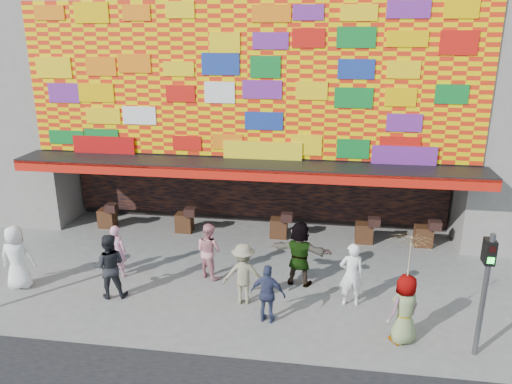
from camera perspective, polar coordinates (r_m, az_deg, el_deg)
ground at (r=14.14m, az=-3.57°, el=-12.20°), size 90.00×90.00×0.00m
shop_building at (r=20.36m, az=1.05°, el=12.77°), size 15.20×9.40×10.00m
signal_right at (r=12.19m, az=24.79°, el=-9.31°), size 0.22×0.20×3.00m
ped_a at (r=15.85m, az=-25.65°, el=-6.74°), size 1.03×0.77×1.90m
ped_b at (r=15.55m, az=-15.63°, el=-6.54°), size 0.62×0.42×1.65m
ped_c at (r=14.44m, az=-16.44°, el=-8.12°), size 1.05×0.91×1.86m
ped_d at (r=13.61m, az=-1.45°, el=-9.32°), size 1.19×0.79×1.72m
ped_e at (r=12.82m, az=1.37°, el=-11.56°), size 0.97×0.52×1.57m
ped_f at (r=14.54m, az=5.02°, el=-7.03°), size 1.87×0.89×1.94m
ped_g at (r=12.53m, az=16.62°, el=-12.71°), size 1.01×0.96×1.74m
ped_h at (r=13.74m, az=10.84°, el=-9.24°), size 0.70×0.50×1.79m
ped_i at (r=15.02m, az=-5.40°, el=-6.67°), size 1.04×0.98×1.71m
parasol at (r=11.91m, az=17.20°, el=-7.08°), size 1.38×1.39×2.00m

